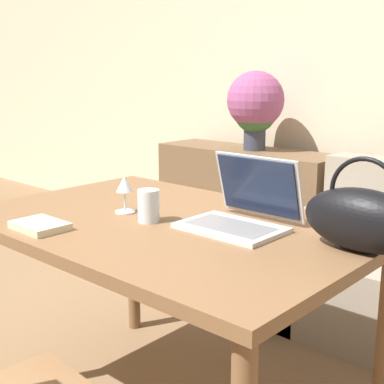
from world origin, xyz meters
TOP-DOWN VIEW (x-y plane):
  - wall_back at (0.00, 2.66)m, footprint 10.00×0.06m
  - dining_table at (0.10, 0.68)m, footprint 1.41×0.93m
  - sideboard at (-0.76, 2.32)m, footprint 1.30×0.40m
  - laptop at (0.34, 0.81)m, footprint 0.33×0.30m
  - drinking_glass at (0.06, 0.63)m, footprint 0.08×0.08m
  - wine_glass at (-0.09, 0.65)m, footprint 0.08×0.08m
  - handbag at (0.75, 0.82)m, footprint 0.36×0.15m
  - flower_vase at (-0.70, 2.32)m, footprint 0.38×0.38m
  - book at (-0.14, 0.32)m, footprint 0.18×0.13m

SIDE VIEW (x-z plane):
  - sideboard at x=-0.76m, z-range 0.00..0.77m
  - dining_table at x=0.10m, z-range 0.30..1.08m
  - book at x=-0.14m, z-range 0.78..0.80m
  - drinking_glass at x=0.06m, z-range 0.78..0.89m
  - laptop at x=0.34m, z-range 0.72..0.95m
  - wine_glass at x=-0.09m, z-range 0.80..0.94m
  - handbag at x=0.75m, z-range 0.73..1.01m
  - flower_vase at x=-0.70m, z-range 0.81..1.33m
  - wall_back at x=0.00m, z-range 0.00..2.70m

